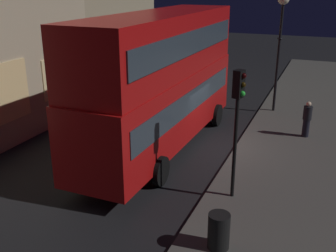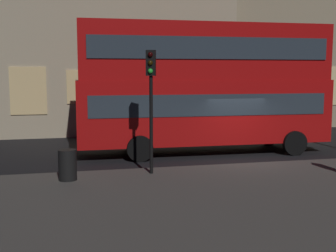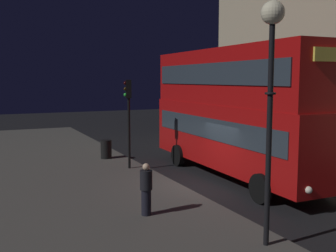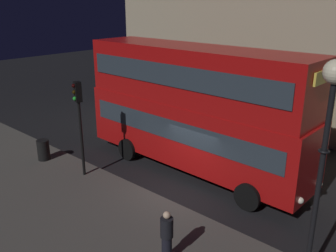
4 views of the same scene
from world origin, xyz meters
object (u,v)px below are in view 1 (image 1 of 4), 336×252
traffic_light_near_kerb (238,109)px  litter_bin (219,231)px  street_lamp (281,22)px  double_decker_bus (161,77)px  pedestrian (307,119)px

traffic_light_near_kerb → litter_bin: bearing=-156.8°
street_lamp → litter_bin: (-12.78, -0.44, -4.22)m
traffic_light_near_kerb → double_decker_bus: bearing=68.5°
litter_bin → traffic_light_near_kerb: bearing=6.0°
street_lamp → litter_bin: street_lamp is taller
pedestrian → litter_bin: 9.47m
double_decker_bus → pedestrian: size_ratio=6.81×
pedestrian → traffic_light_near_kerb: bearing=22.7°
double_decker_bus → litter_bin: (-5.89, -4.14, -2.52)m
pedestrian → double_decker_bus: bearing=-20.6°
pedestrian → street_lamp: bearing=-112.9°
traffic_light_near_kerb → litter_bin: traffic_light_near_kerb is taller
street_lamp → pedestrian: bearing=-150.7°
street_lamp → litter_bin: size_ratio=6.14×
double_decker_bus → street_lamp: size_ratio=1.83×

